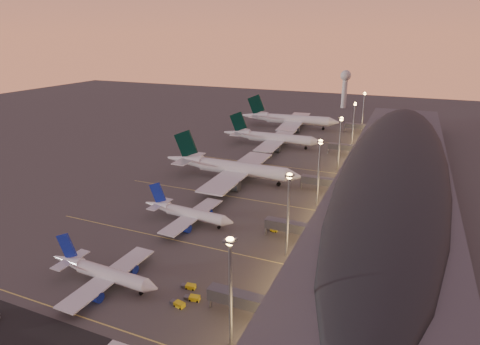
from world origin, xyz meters
The scene contains 14 objects.
ground centered at (0.00, 0.00, 0.00)m, with size 700.00×700.00×0.00m, color #3E3B39.
airliner_narrow_south centered at (-4.02, -32.32, 3.17)m, with size 34.27×30.54×12.27m.
airliner_narrow_north centered at (-2.17, 8.24, 3.30)m, with size 35.70×31.90×12.76m.
airliner_wide_near centered at (-6.15, 53.73, 5.37)m, with size 64.98×58.91×20.87m.
airliner_wide_mid centered at (-7.66, 114.45, 4.89)m, with size 59.25×53.87×18.99m.
airliner_wide_far centered at (-12.04, 165.56, 5.68)m, with size 68.99×63.06×22.06m.
terminal_building centered at (61.84, 72.47, 8.78)m, with size 56.35×255.00×17.46m.
light_masts centered at (36.00, 65.00, 17.55)m, with size 2.20×217.20×25.90m.
radar_tower centered at (10.00, 260.00, 21.87)m, with size 9.00×9.00×32.50m.
lane_markings centered at (0.00, 40.00, 0.01)m, with size 90.00×180.36×0.00m.
baggage_tug_a centered at (18.70, -32.77, 0.53)m, with size 4.12×2.31×1.16m.
baggage_tug_b centered at (17.60, -25.50, 0.52)m, with size 3.95×1.97×1.13m.
baggage_tug_c centered at (27.42, 13.02, 0.46)m, with size 3.43×1.61×1.01m.
baggage_tug_d centered at (20.82, -29.32, 0.53)m, with size 4.07×2.16×1.15m.
Camera 1 is at (64.10, -101.36, 62.27)m, focal length 30.00 mm.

